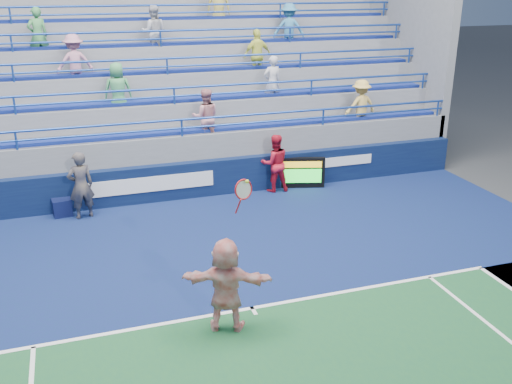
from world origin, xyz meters
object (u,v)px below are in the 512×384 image
object	(u,v)px
serve_speed_board	(302,173)
line_judge	(81,185)
tennis_player	(226,285)
judge_chair	(62,206)
ball_girl	(275,163)

from	to	relation	value
serve_speed_board	line_judge	xyz separation A→B (m)	(-6.61, -0.37, 0.45)
serve_speed_board	tennis_player	size ratio (longest dim) A/B	0.48
judge_chair	tennis_player	distance (m)	7.33
judge_chair	line_judge	bearing A→B (deg)	-33.37
serve_speed_board	tennis_player	distance (m)	7.97
judge_chair	ball_girl	distance (m)	6.30
judge_chair	ball_girl	world-z (taller)	ball_girl
line_judge	ball_girl	distance (m)	5.72
judge_chair	line_judge	distance (m)	0.94
line_judge	ball_girl	xyz separation A→B (m)	(5.71, 0.37, -0.05)
tennis_player	line_judge	bearing A→B (deg)	110.20
serve_speed_board	judge_chair	xyz separation A→B (m)	(-7.18, -0.00, -0.21)
line_judge	serve_speed_board	bearing A→B (deg)	169.09
tennis_player	judge_chair	bearing A→B (deg)	113.33
serve_speed_board	judge_chair	distance (m)	7.18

